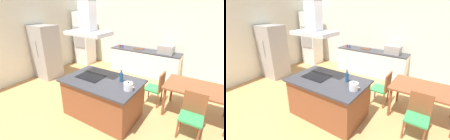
# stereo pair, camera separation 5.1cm
# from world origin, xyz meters

# --- Properties ---
(ground) EXTENTS (16.00, 16.00, 0.00)m
(ground) POSITION_xyz_m (0.00, 1.50, 0.00)
(ground) COLOR tan
(wall_back) EXTENTS (7.20, 0.10, 2.70)m
(wall_back) POSITION_xyz_m (0.00, 3.25, 1.35)
(wall_back) COLOR silver
(wall_back) RESTS_ON ground
(wall_left) EXTENTS (0.10, 8.80, 2.70)m
(wall_left) POSITION_xyz_m (-3.45, 1.00, 1.35)
(wall_left) COLOR silver
(wall_left) RESTS_ON ground
(kitchen_island) EXTENTS (1.71, 1.09, 0.90)m
(kitchen_island) POSITION_xyz_m (0.00, 0.00, 0.45)
(kitchen_island) COLOR brown
(kitchen_island) RESTS_ON ground
(cooktop) EXTENTS (0.60, 0.44, 0.01)m
(cooktop) POSITION_xyz_m (-0.32, 0.00, 0.91)
(cooktop) COLOR black
(cooktop) RESTS_ON kitchen_island
(tea_kettle) EXTENTS (0.23, 0.18, 0.18)m
(tea_kettle) POSITION_xyz_m (0.69, -0.08, 0.98)
(tea_kettle) COLOR silver
(tea_kettle) RESTS_ON kitchen_island
(olive_oil_bottle) EXTENTS (0.07, 0.07, 0.26)m
(olive_oil_bottle) POSITION_xyz_m (0.39, 0.16, 1.01)
(olive_oil_bottle) COLOR navy
(olive_oil_bottle) RESTS_ON kitchen_island
(back_counter) EXTENTS (2.57, 0.62, 0.90)m
(back_counter) POSITION_xyz_m (-0.19, 2.88, 0.45)
(back_counter) COLOR silver
(back_counter) RESTS_ON ground
(countertop_microwave) EXTENTS (0.50, 0.38, 0.28)m
(countertop_microwave) POSITION_xyz_m (0.57, 2.88, 1.04)
(countertop_microwave) COLOR #9E9993
(countertop_microwave) RESTS_ON back_counter
(coffee_mug_red) EXTENTS (0.08, 0.08, 0.09)m
(coffee_mug_red) POSITION_xyz_m (-1.20, 2.85, 0.95)
(coffee_mug_red) COLOR red
(coffee_mug_red) RESTS_ON back_counter
(coffee_mug_blue) EXTENTS (0.08, 0.08, 0.09)m
(coffee_mug_blue) POSITION_xyz_m (-1.10, 2.84, 0.95)
(coffee_mug_blue) COLOR #2D56B2
(coffee_mug_blue) RESTS_ON back_counter
(cutting_board) EXTENTS (0.34, 0.24, 0.02)m
(cutting_board) POSITION_xyz_m (-0.45, 2.93, 0.91)
(cutting_board) COLOR #59331E
(cutting_board) RESTS_ON back_counter
(wall_oven_stack) EXTENTS (0.70, 0.66, 2.20)m
(wall_oven_stack) POSITION_xyz_m (-2.90, 2.65, 1.10)
(wall_oven_stack) COLOR silver
(wall_oven_stack) RESTS_ON ground
(refrigerator) EXTENTS (0.80, 0.73, 1.82)m
(refrigerator) POSITION_xyz_m (-2.98, 0.74, 0.91)
(refrigerator) COLOR #9E9993
(refrigerator) RESTS_ON ground
(dining_table) EXTENTS (1.40, 0.90, 0.75)m
(dining_table) POSITION_xyz_m (1.82, 1.11, 0.67)
(dining_table) COLOR brown
(dining_table) RESTS_ON ground
(chair_facing_island) EXTENTS (0.42, 0.42, 0.89)m
(chair_facing_island) POSITION_xyz_m (1.82, 0.45, 0.51)
(chair_facing_island) COLOR #33934C
(chair_facing_island) RESTS_ON ground
(chair_at_left_end) EXTENTS (0.42, 0.42, 0.89)m
(chair_at_left_end) POSITION_xyz_m (0.91, 1.11, 0.51)
(chair_at_left_end) COLOR #33934C
(chair_at_left_end) RESTS_ON ground
(range_hood) EXTENTS (0.90, 0.55, 0.78)m
(range_hood) POSITION_xyz_m (-0.32, 0.00, 2.10)
(range_hood) COLOR #ADADB2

